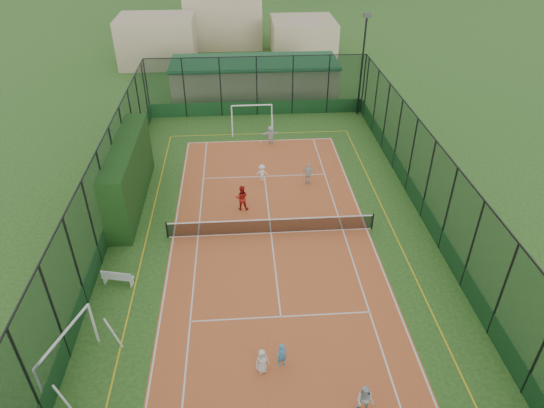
{
  "coord_description": "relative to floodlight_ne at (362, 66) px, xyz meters",
  "views": [
    {
      "loc": [
        -1.52,
        -21.96,
        16.49
      ],
      "look_at": [
        0.14,
        1.17,
        1.2
      ],
      "focal_mm": 32.0,
      "sensor_mm": 36.0,
      "label": 1
    }
  ],
  "objects": [
    {
      "name": "child_far_left",
      "position": [
        -8.8,
        -10.74,
        -3.52
      ],
      "size": [
        0.79,
        0.49,
        1.18
      ],
      "primitive_type": "imported",
      "rotation": [
        0.0,
        0.0,
        3.08
      ],
      "color": "white",
      "rests_on": "court_slab"
    },
    {
      "name": "child_near_right",
      "position": [
        -5.95,
        -28.01,
        -3.4
      ],
      "size": [
        0.88,
        0.85,
        1.43
      ],
      "primitive_type": "imported",
      "rotation": [
        0.0,
        0.0,
        -0.62
      ],
      "color": "silver",
      "rests_on": "court_slab"
    },
    {
      "name": "court_slab",
      "position": [
        -8.6,
        -16.6,
        -4.12
      ],
      "size": [
        11.17,
        23.97,
        0.01
      ],
      "primitive_type": "cube",
      "color": "#AD4F26",
      "rests_on": "ground"
    },
    {
      "name": "child_near_left",
      "position": [
        -9.61,
        -25.88,
        -3.52
      ],
      "size": [
        0.68,
        0.56,
        1.2
      ],
      "primitive_type": "imported",
      "rotation": [
        0.0,
        0.0,
        0.35
      ],
      "color": "silver",
      "rests_on": "court_slab"
    },
    {
      "name": "floodlight_ne",
      "position": [
        0.0,
        0.0,
        0.0
      ],
      "size": [
        0.6,
        0.26,
        8.25
      ],
      "primitive_type": null,
      "color": "black",
      "rests_on": "ground"
    },
    {
      "name": "child_far_back",
      "position": [
        -7.87,
        -5.19,
        -3.42
      ],
      "size": [
        1.33,
        0.54,
        1.39
      ],
      "primitive_type": "imported",
      "rotation": [
        0.0,
        0.0,
        3.24
      ],
      "color": "silver",
      "rests_on": "court_slab"
    },
    {
      "name": "tennis_net",
      "position": [
        -8.6,
        -16.6,
        -3.59
      ],
      "size": [
        11.67,
        0.12,
        1.06
      ],
      "primitive_type": null,
      "color": "black",
      "rests_on": "ground"
    },
    {
      "name": "futsal_goal_near",
      "position": [
        -17.16,
        -25.4,
        -3.02
      ],
      "size": [
        3.56,
        2.11,
        2.21
      ],
      "primitive_type": null,
      "rotation": [
        0.0,
        0.0,
        1.22
      ],
      "color": "white",
      "rests_on": "ground"
    },
    {
      "name": "white_bench",
      "position": [
        -16.4,
        -20.21,
        -3.68
      ],
      "size": [
        1.63,
        0.78,
        0.88
      ],
      "primitive_type": null,
      "rotation": [
        0.0,
        0.0,
        -0.23
      ],
      "color": "white",
      "rests_on": "ground"
    },
    {
      "name": "hedge_left",
      "position": [
        -16.9,
        -12.7,
        -2.15
      ],
      "size": [
        1.36,
        9.04,
        3.96
      ],
      "primitive_type": "cube",
      "color": "black",
      "rests_on": "ground"
    },
    {
      "name": "tennis_balls",
      "position": [
        -7.48,
        -15.26,
        -4.08
      ],
      "size": [
        4.23,
        1.44,
        0.07
      ],
      "color": "#CCE033",
      "rests_on": "court_slab"
    },
    {
      "name": "coach",
      "position": [
        -10.18,
        -14.04,
        -3.31
      ],
      "size": [
        0.85,
        0.7,
        1.61
      ],
      "primitive_type": "imported",
      "rotation": [
        0.0,
        0.0,
        3.03
      ],
      "color": "#AC1B12",
      "rests_on": "court_slab"
    },
    {
      "name": "perimeter_fence",
      "position": [
        -8.6,
        -16.6,
        -1.62
      ],
      "size": [
        18.12,
        34.12,
        5.0
      ],
      "primitive_type": null,
      "color": "black",
      "rests_on": "ground"
    },
    {
      "name": "ground",
      "position": [
        -8.6,
        -16.6,
        -4.12
      ],
      "size": [
        300.0,
        300.0,
        0.0
      ],
      "primitive_type": "plane",
      "color": "#274D1A",
      "rests_on": "ground"
    },
    {
      "name": "futsal_goal_far",
      "position": [
        -9.16,
        -2.69,
        -3.07
      ],
      "size": [
        3.27,
        0.97,
        2.11
      ],
      "primitive_type": null,
      "rotation": [
        0.0,
        0.0,
        0.01
      ],
      "color": "white",
      "rests_on": "ground"
    },
    {
      "name": "child_far_right",
      "position": [
        -5.79,
        -11.36,
        -3.36
      ],
      "size": [
        0.95,
        0.6,
        1.51
      ],
      "primitive_type": "imported",
      "rotation": [
        0.0,
        0.0,
        2.87
      ],
      "color": "silver",
      "rests_on": "court_slab"
    },
    {
      "name": "clubhouse",
      "position": [
        -8.6,
        5.4,
        -2.55
      ],
      "size": [
        15.2,
        7.2,
        3.15
      ],
      "primitive_type": null,
      "color": "tan",
      "rests_on": "ground"
    },
    {
      "name": "child_near_mid",
      "position": [
        -8.79,
        -25.65,
        -3.51
      ],
      "size": [
        0.51,
        0.43,
        1.2
      ],
      "primitive_type": "imported",
      "rotation": [
        0.0,
        0.0,
        0.38
      ],
      "color": "#4591C4",
      "rests_on": "court_slab"
    }
  ]
}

